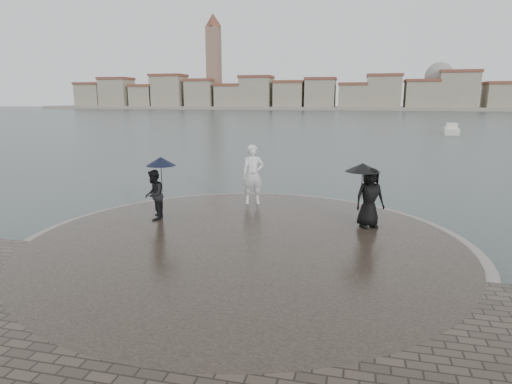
# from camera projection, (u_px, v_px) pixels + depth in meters

# --- Properties ---
(ground) EXTENTS (400.00, 400.00, 0.00)m
(ground) POSITION_uv_depth(u_px,v_px,m) (201.00, 311.00, 8.65)
(ground) COLOR #2B3835
(ground) RESTS_ON ground
(kerb_ring) EXTENTS (12.50, 12.50, 0.32)m
(kerb_ring) POSITION_uv_depth(u_px,v_px,m) (245.00, 247.00, 11.94)
(kerb_ring) COLOR gray
(kerb_ring) RESTS_ON ground
(quay_tip) EXTENTS (11.90, 11.90, 0.36)m
(quay_tip) POSITION_uv_depth(u_px,v_px,m) (245.00, 246.00, 11.93)
(quay_tip) COLOR #2D261E
(quay_tip) RESTS_ON ground
(statue) EXTENTS (0.92, 0.75, 2.20)m
(statue) POSITION_uv_depth(u_px,v_px,m) (253.00, 175.00, 15.82)
(statue) COLOR white
(statue) RESTS_ON quay_tip
(visitor_left) EXTENTS (1.13, 1.05, 2.04)m
(visitor_left) POSITION_uv_depth(u_px,v_px,m) (156.00, 187.00, 13.71)
(visitor_left) COLOR black
(visitor_left) RESTS_ON quay_tip
(visitor_right) EXTENTS (1.32, 1.10, 1.95)m
(visitor_right) POSITION_uv_depth(u_px,v_px,m) (368.00, 190.00, 12.91)
(visitor_right) COLOR black
(visitor_right) RESTS_ON quay_tip
(far_skyline) EXTENTS (260.00, 20.00, 37.00)m
(far_skyline) POSITION_uv_depth(u_px,v_px,m) (336.00, 95.00, 161.56)
(far_skyline) COLOR gray
(far_skyline) RESTS_ON ground
(boats) EXTENTS (12.87, 16.62, 1.50)m
(boats) POSITION_uv_depth(u_px,v_px,m) (509.00, 136.00, 45.06)
(boats) COLOR silver
(boats) RESTS_ON ground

